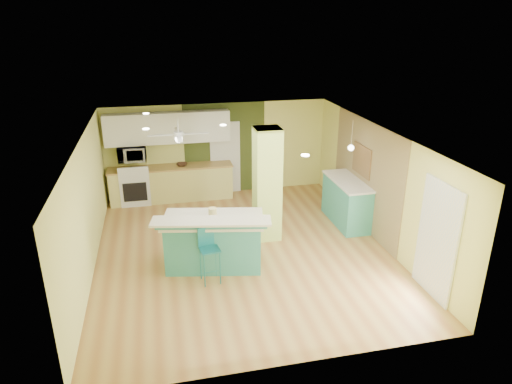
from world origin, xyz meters
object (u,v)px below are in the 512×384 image
Objects in this scene: bar_stool at (209,246)px; fruit_bowl at (182,165)px; side_counter at (347,201)px; peninsula at (214,241)px; canister at (213,212)px.

fruit_bowl is (-0.18, 4.20, 0.27)m from bar_stool.
side_counter is at bearing 20.02° from bar_stool.
peninsula reaches higher than bar_stool.
peninsula is 13.86× the size of canister.
fruit_bowl is at bearing 95.66° from canister.
bar_stool is (-0.16, -0.53, 0.17)m from peninsula.
peninsula is at bearing -158.67° from side_counter.
side_counter is 3.59m from canister.
fruit_bowl is at bearing 147.44° from side_counter.
peninsula is 2.12× the size of bar_stool.
bar_stool is 3.98m from side_counter.
peninsula is 3.72m from fruit_bowl.
bar_stool is at bearing -87.59° from fruit_bowl.
peninsula is at bearing -84.77° from fruit_bowl.
canister is (0.17, 0.67, 0.39)m from bar_stool.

